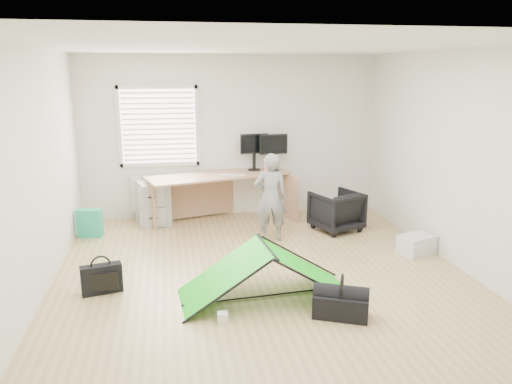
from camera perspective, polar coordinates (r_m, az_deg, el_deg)
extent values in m
plane|color=tan|center=(6.21, 0.67, -9.42)|extent=(5.50, 5.50, 0.00)
cube|color=silver|center=(8.49, -2.84, 6.36)|extent=(5.00, 0.02, 2.70)
cube|color=silver|center=(8.36, -11.07, 7.38)|extent=(1.20, 0.06, 1.20)
cube|color=silver|center=(8.51, -10.73, -0.02)|extent=(1.00, 0.12, 0.60)
cube|color=tan|center=(8.24, -4.19, -0.66)|extent=(2.44, 1.34, 0.79)
cube|color=#ADAFB3|center=(8.28, -11.73, -1.18)|extent=(0.60, 0.70, 0.70)
cube|color=black|center=(8.42, -0.21, 4.03)|extent=(0.48, 0.14, 0.46)
cube|color=black|center=(8.35, 1.98, 3.95)|extent=(0.49, 0.16, 0.46)
cube|color=beige|center=(8.00, -2.79, 1.91)|extent=(0.44, 0.26, 0.02)
cylinder|color=#CD7394|center=(8.22, 1.20, 2.98)|extent=(0.07, 0.07, 0.23)
imported|color=black|center=(7.87, 9.16, -2.14)|extent=(0.86, 0.87, 0.62)
imported|color=slate|center=(7.23, 1.69, -0.61)|extent=(0.50, 0.35, 1.30)
cube|color=silver|center=(7.18, 17.88, -5.73)|extent=(0.54, 0.46, 0.26)
cube|color=#209F73|center=(7.90, -18.48, -3.39)|extent=(0.38, 0.22, 0.42)
cube|color=black|center=(5.93, -17.23, -9.47)|extent=(0.46, 0.23, 0.33)
cube|color=silver|center=(5.13, -3.84, -14.10)|extent=(0.11, 0.11, 0.10)
cube|color=black|center=(5.26, 9.68, -12.68)|extent=(0.62, 0.48, 0.24)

